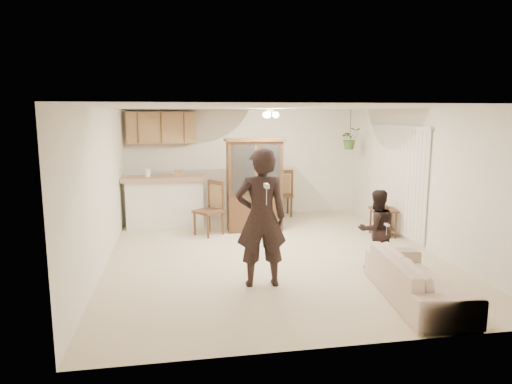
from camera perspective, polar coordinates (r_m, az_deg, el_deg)
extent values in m
plane|color=#C3B393|center=(7.98, 1.99, -7.76)|extent=(6.50, 6.50, 0.00)
cube|color=silver|center=(7.61, 2.10, 10.49)|extent=(5.50, 6.50, 0.02)
cube|color=white|center=(10.87, -1.49, 3.66)|extent=(5.50, 0.02, 2.50)
cube|color=white|center=(4.63, 10.39, -4.77)|extent=(5.50, 0.02, 2.50)
cube|color=white|center=(7.63, -18.62, 0.57)|extent=(0.02, 6.50, 2.50)
cube|color=white|center=(8.69, 20.09, 1.55)|extent=(0.02, 6.50, 2.50)
cube|color=white|center=(9.98, -11.27, -1.42)|extent=(1.60, 0.55, 1.00)
cube|color=#A28161|center=(9.89, -11.38, 1.71)|extent=(1.75, 0.70, 0.08)
cube|color=brown|center=(10.53, -11.75, 7.90)|extent=(1.50, 0.34, 0.70)
imported|color=#285020|center=(10.60, 11.67, 6.56)|extent=(0.43, 0.37, 0.48)
cylinder|color=black|center=(10.59, 11.73, 8.32)|extent=(0.01, 0.01, 0.65)
imported|color=beige|center=(6.35, 19.49, -9.49)|extent=(0.95, 1.95, 0.73)
imported|color=black|center=(6.35, 0.65, -3.92)|extent=(0.67, 0.45, 1.80)
imported|color=black|center=(7.35, 14.80, -4.15)|extent=(0.71, 0.58, 1.35)
cube|color=#3E2016|center=(9.50, -0.19, -2.58)|extent=(1.13, 0.47, 0.74)
cube|color=#3E2016|center=(9.35, -0.19, 3.00)|extent=(1.13, 0.42, 1.12)
cube|color=#ACB9BC|center=(9.35, -0.19, 3.00)|extent=(0.97, 0.04, 0.98)
cube|color=#3E2016|center=(9.30, -0.20, 6.54)|extent=(1.22, 0.49, 0.06)
cube|color=#3E2016|center=(9.36, 15.65, -2.14)|extent=(0.59, 0.59, 0.04)
cube|color=#3E2016|center=(9.45, 15.55, -4.40)|extent=(0.50, 0.50, 0.03)
cube|color=#3E2016|center=(9.35, 15.66, -1.84)|extent=(0.20, 0.15, 0.06)
cube|color=#3E2016|center=(10.30, -12.24, -1.31)|extent=(0.47, 0.47, 0.05)
cube|color=#A37E51|center=(10.25, -12.30, 0.24)|extent=(0.34, 0.05, 0.40)
cube|color=#3E2016|center=(10.22, -12.35, 1.69)|extent=(0.42, 0.05, 0.08)
cube|color=#3E2016|center=(9.16, -5.96, -2.43)|extent=(0.67, 0.67, 0.05)
cube|color=#A37E51|center=(9.10, -6.00, -0.64)|extent=(0.25, 0.30, 0.42)
cube|color=#3E2016|center=(9.06, -6.03, 1.04)|extent=(0.30, 0.37, 0.08)
cube|color=#3E2016|center=(10.84, 3.17, -0.39)|extent=(0.52, 0.52, 0.05)
cube|color=#A37E51|center=(10.80, 3.19, 1.19)|extent=(0.37, 0.06, 0.43)
cube|color=#3E2016|center=(10.76, 3.20, 2.67)|extent=(0.45, 0.06, 0.09)
cube|color=white|center=(5.79, 1.33, 0.77)|extent=(0.06, 0.17, 0.05)
cube|color=white|center=(7.09, 16.04, -3.95)|extent=(0.05, 0.11, 0.03)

